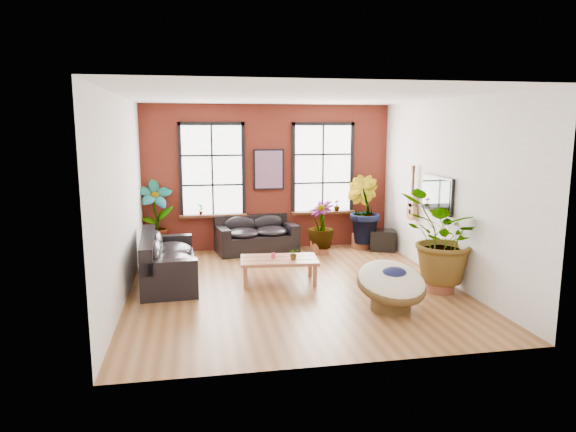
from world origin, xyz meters
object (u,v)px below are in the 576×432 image
Objects in this scene: coffee_table at (279,261)px; papasan_chair at (391,284)px; sofa_left at (165,261)px; sofa_back at (256,235)px.

papasan_chair is at bearing -44.68° from coffee_table.
sofa_left is 2.18m from coffee_table.
coffee_table is 1.17× the size of papasan_chair.
coffee_table is 2.40m from papasan_chair.
sofa_back reaches higher than papasan_chair.
sofa_left reaches higher than coffee_table.
sofa_back is at bearing 102.48° from papasan_chair.
papasan_chair is (1.55, -1.83, 0.02)m from coffee_table.
sofa_back is at bearing -45.73° from sofa_left.
sofa_left is at bearing 140.53° from papasan_chair.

